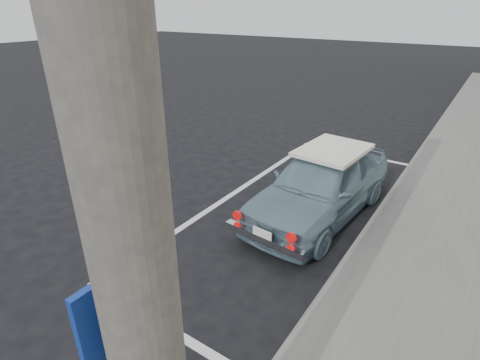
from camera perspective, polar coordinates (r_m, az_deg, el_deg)
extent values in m
plane|color=black|center=(5.44, -10.98, -16.05)|extent=(80.00, 80.00, 0.00)
cube|color=#63635F|center=(5.89, 29.16, -14.72)|extent=(2.80, 40.00, 0.15)
cube|color=silver|center=(4.92, -10.84, -21.39)|extent=(3.00, 0.12, 0.01)
cube|color=silver|center=(10.24, 17.46, 3.73)|extent=(3.00, 0.12, 0.01)
cube|color=silver|center=(7.84, -0.42, -1.69)|extent=(0.12, 7.00, 0.01)
cylinder|color=#4C4947|center=(1.27, -20.88, 21.72)|extent=(0.34, 0.34, 7.00)
cube|color=navy|center=(1.99, -19.21, -18.98)|extent=(0.04, 0.35, 0.45)
imported|color=#6C8C9C|center=(6.88, 12.21, -0.63)|extent=(1.74, 3.73, 1.24)
cube|color=white|center=(6.97, 14.00, 4.46)|extent=(1.13, 1.46, 0.07)
cube|color=silver|center=(5.65, 3.62, -8.95)|extent=(1.39, 0.23, 0.12)
cube|color=white|center=(5.56, 3.38, -8.30)|extent=(0.33, 0.05, 0.17)
cylinder|color=red|center=(5.75, -0.43, -5.43)|extent=(0.15, 0.05, 0.15)
cylinder|color=red|center=(5.28, 7.82, -8.70)|extent=(0.15, 0.05, 0.15)
cylinder|color=red|center=(5.84, -0.43, -6.95)|extent=(0.12, 0.05, 0.12)
cylinder|color=red|center=(5.39, 7.71, -10.29)|extent=(0.12, 0.05, 0.12)
ellipsoid|color=#766A5A|center=(5.95, 6.07, -10.42)|extent=(0.19, 0.29, 0.18)
sphere|color=#766A5A|center=(5.82, 5.47, -10.55)|extent=(0.11, 0.11, 0.11)
cone|color=#766A5A|center=(5.80, 5.23, -10.01)|extent=(0.04, 0.04, 0.04)
cone|color=#766A5A|center=(5.78, 5.75, -10.20)|extent=(0.04, 0.04, 0.04)
cylinder|color=#766A5A|center=(6.08, 7.09, -10.33)|extent=(0.10, 0.19, 0.03)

